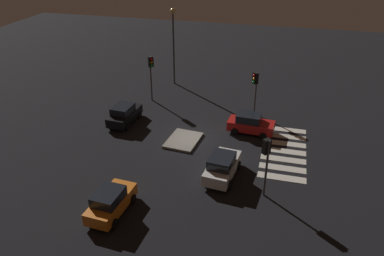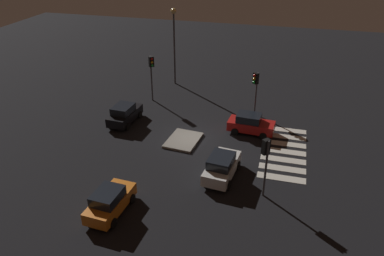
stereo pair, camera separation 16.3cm
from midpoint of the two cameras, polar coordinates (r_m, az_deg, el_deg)
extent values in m
plane|color=black|center=(29.64, -0.16, -1.70)|extent=(80.00, 80.00, 0.00)
cube|color=gray|center=(29.33, -1.47, -1.86)|extent=(3.27, 2.58, 0.18)
cube|color=black|center=(32.40, -10.26, 1.85)|extent=(3.81, 1.83, 0.76)
cube|color=black|center=(31.92, -10.55, 2.79)|extent=(1.99, 1.57, 0.62)
cylinder|color=black|center=(33.79, -10.49, 2.34)|extent=(0.61, 0.26, 0.60)
cylinder|color=black|center=(33.12, -8.10, 1.99)|extent=(0.61, 0.26, 0.60)
cylinder|color=black|center=(32.02, -12.39, 0.62)|extent=(0.61, 0.26, 0.60)
cylinder|color=black|center=(31.31, -9.91, 0.21)|extent=(0.61, 0.26, 0.60)
sphere|color=#F2EABF|center=(34.02, -9.51, 3.25)|extent=(0.20, 0.20, 0.20)
sphere|color=#F2EABF|center=(33.65, -8.18, 3.07)|extent=(0.20, 0.20, 0.20)
cube|color=red|center=(30.66, 8.74, 0.36)|extent=(1.82, 3.75, 0.75)
cube|color=black|center=(30.38, 8.42, 1.55)|extent=(1.55, 1.97, 0.60)
cylinder|color=black|center=(31.35, 10.98, 0.13)|extent=(0.26, 0.60, 0.59)
cylinder|color=black|center=(30.01, 10.53, -1.18)|extent=(0.26, 0.60, 0.59)
cylinder|color=black|center=(31.65, 6.95, 0.75)|extent=(0.26, 0.60, 0.59)
cylinder|color=black|center=(30.32, 6.32, -0.52)|extent=(0.26, 0.60, 0.59)
sphere|color=#F2EABF|center=(30.84, 12.14, 0.22)|extent=(0.20, 0.20, 0.20)
sphere|color=#F2EABF|center=(30.08, 11.91, -0.51)|extent=(0.20, 0.20, 0.20)
cube|color=silver|center=(25.19, 4.41, -6.00)|extent=(3.96, 2.02, 0.78)
cube|color=black|center=(24.61, 4.32, -4.93)|extent=(2.10, 1.68, 0.63)
cylinder|color=black|center=(26.51, 3.46, -4.95)|extent=(0.63, 0.29, 0.61)
cylinder|color=black|center=(26.18, 6.82, -5.60)|extent=(0.63, 0.29, 0.61)
cylinder|color=black|center=(24.66, 1.79, -7.77)|extent=(0.63, 0.29, 0.61)
cylinder|color=black|center=(24.30, 5.40, -8.52)|extent=(0.63, 0.29, 0.61)
sphere|color=#F2EABF|center=(26.80, 4.64, -3.70)|extent=(0.20, 0.20, 0.20)
sphere|color=#F2EABF|center=(26.62, 6.50, -4.05)|extent=(0.20, 0.20, 0.20)
cube|color=orange|center=(22.76, -12.26, -11.05)|extent=(3.72, 1.81, 0.74)
cube|color=black|center=(22.21, -12.72, -10.04)|extent=(1.95, 1.54, 0.60)
cylinder|color=black|center=(24.04, -12.43, -9.67)|extent=(0.60, 0.25, 0.58)
cylinder|color=black|center=(23.39, -9.16, -10.52)|extent=(0.60, 0.25, 0.58)
cylinder|color=black|center=(22.63, -15.31, -12.88)|extent=(0.60, 0.25, 0.58)
cylinder|color=black|center=(21.94, -11.89, -13.91)|extent=(0.60, 0.25, 0.58)
sphere|color=#F2EABF|center=(24.13, -11.05, -8.35)|extent=(0.19, 0.19, 0.19)
sphere|color=#F2EABF|center=(23.77, -9.23, -8.80)|extent=(0.19, 0.19, 0.19)
cylinder|color=#47474C|center=(33.32, 9.43, 5.15)|extent=(0.14, 0.14, 3.87)
cube|color=black|center=(32.66, 9.42, 7.43)|extent=(0.52, 0.54, 0.96)
sphere|color=red|center=(32.41, 9.22, 7.85)|extent=(0.22, 0.22, 0.22)
sphere|color=orange|center=(32.52, 9.18, 7.35)|extent=(0.22, 0.22, 0.22)
sphere|color=green|center=(32.62, 9.14, 6.86)|extent=(0.22, 0.22, 0.22)
cylinder|color=#47474C|center=(35.73, -6.34, 7.40)|extent=(0.14, 0.14, 4.37)
cube|color=black|center=(35.00, -6.38, 9.92)|extent=(0.53, 0.54, 0.96)
sphere|color=red|center=(34.73, -6.29, 10.30)|extent=(0.22, 0.22, 0.22)
sphere|color=orange|center=(34.83, -6.26, 9.83)|extent=(0.22, 0.22, 0.22)
sphere|color=green|center=(34.92, -6.24, 9.36)|extent=(0.22, 0.22, 0.22)
cylinder|color=#47474C|center=(23.14, 10.96, -6.08)|extent=(0.14, 0.14, 3.90)
cube|color=black|center=(22.46, 10.99, -2.76)|extent=(0.54, 0.53, 0.96)
sphere|color=red|center=(22.43, 10.72, -1.89)|extent=(0.22, 0.22, 0.22)
sphere|color=orange|center=(22.58, 10.65, -2.54)|extent=(0.22, 0.22, 0.22)
sphere|color=green|center=(22.74, 10.59, -3.19)|extent=(0.22, 0.22, 0.22)
cylinder|color=#47474C|center=(39.25, -2.91, 11.73)|extent=(0.18, 0.18, 7.31)
sphere|color=#F9D172|center=(38.34, -3.06, 17.23)|extent=(0.56, 0.56, 0.56)
cube|color=silver|center=(26.00, 13.20, -7.29)|extent=(0.70, 3.20, 0.02)
cube|color=silver|center=(26.95, 13.33, -5.91)|extent=(0.70, 3.20, 0.02)
cube|color=silver|center=(27.92, 13.45, -4.61)|extent=(0.70, 3.20, 0.02)
cube|color=silver|center=(28.90, 13.56, -3.41)|extent=(0.70, 3.20, 0.02)
cube|color=silver|center=(29.90, 13.66, -2.29)|extent=(0.70, 3.20, 0.02)
cube|color=silver|center=(30.90, 13.75, -1.23)|extent=(0.70, 3.20, 0.02)
cube|color=silver|center=(31.91, 13.84, -0.25)|extent=(0.70, 3.20, 0.02)
camera|label=1|loc=(0.08, -90.16, -0.09)|focal=35.33mm
camera|label=2|loc=(0.08, 89.84, 0.09)|focal=35.33mm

